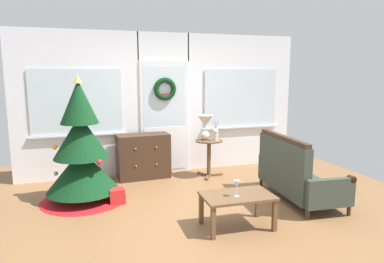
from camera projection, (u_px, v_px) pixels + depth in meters
The scene contains 11 objects.
ground_plane at pixel (201, 212), 4.69m from camera, with size 6.76×6.76×0.00m, color brown.
back_wall_with_door at pixel (164, 103), 6.44m from camera, with size 5.20×0.19×2.55m.
christmas_tree at pixel (82, 155), 5.01m from camera, with size 1.22×1.22×1.82m.
dresser_cabinet at pixel (143, 156), 6.17m from camera, with size 0.92×0.48×0.78m.
settee_sofa at pixel (294, 175), 5.08m from camera, with size 0.82×1.56×0.96m.
side_table at pixel (209, 151), 6.22m from camera, with size 0.50×0.48×0.66m.
table_lamp at pixel (205, 124), 6.17m from camera, with size 0.28×0.28×0.44m.
flower_vase at pixel (216, 134), 6.15m from camera, with size 0.11×0.10×0.35m.
coffee_table at pixel (237, 199), 4.17m from camera, with size 0.86×0.54×0.41m.
wine_glass at pixel (237, 185), 4.08m from camera, with size 0.08×0.08×0.20m.
gift_box at pixel (117, 196), 4.99m from camera, with size 0.21×0.19×0.21m, color red.
Camera 1 is at (-1.47, -4.21, 1.83)m, focal length 32.85 mm.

